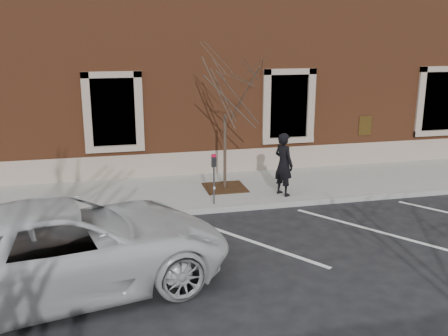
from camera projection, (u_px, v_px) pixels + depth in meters
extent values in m
plane|color=#28282B|center=(229.00, 211.00, 14.10)|extent=(120.00, 120.00, 0.00)
cube|color=#A6A49C|center=(216.00, 190.00, 15.73)|extent=(40.00, 3.50, 0.15)
cube|color=#9E9E99|center=(229.00, 209.00, 14.04)|extent=(40.00, 0.12, 0.15)
cube|color=brown|center=(184.00, 56.00, 20.36)|extent=(40.00, 8.50, 8.00)
cube|color=gray|center=(205.00, 162.00, 17.28)|extent=(40.00, 0.06, 0.80)
cube|color=black|center=(113.00, 111.00, 16.26)|extent=(1.40, 0.30, 2.20)
cube|color=gray|center=(115.00, 148.00, 16.41)|extent=(1.90, 0.20, 0.20)
cube|color=black|center=(287.00, 106.00, 17.58)|extent=(1.40, 0.30, 2.20)
cube|color=gray|center=(288.00, 140.00, 17.73)|extent=(1.90, 0.20, 0.20)
cube|color=black|center=(436.00, 101.00, 18.90)|extent=(1.40, 0.30, 2.20)
cube|color=gray|center=(436.00, 133.00, 19.05)|extent=(1.90, 0.20, 0.20)
imported|color=black|center=(284.00, 164.00, 14.82)|extent=(0.70, 0.82, 1.90)
cylinder|color=#595B60|center=(214.00, 186.00, 14.07)|extent=(0.05, 0.05, 1.10)
cube|color=black|center=(214.00, 162.00, 13.89)|extent=(0.13, 0.10, 0.29)
cube|color=red|center=(214.00, 156.00, 13.84)|extent=(0.12, 0.09, 0.07)
cube|color=white|center=(214.00, 188.00, 14.03)|extent=(0.06, 0.00, 0.08)
cube|color=#412D15|center=(225.00, 187.00, 15.70)|extent=(1.27, 1.27, 0.03)
cylinder|color=#49362C|center=(225.00, 152.00, 15.41)|extent=(0.09, 0.09, 2.33)
imported|color=silver|center=(65.00, 248.00, 9.51)|extent=(6.90, 4.33, 1.78)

